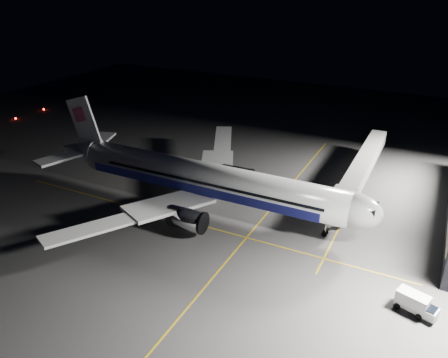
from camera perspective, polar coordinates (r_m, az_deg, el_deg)
ground at (r=75.86m, az=-2.10°, el=-3.62°), size 200.00×200.00×0.00m
guide_line_main at (r=72.15m, az=4.91°, el=-5.33°), size 0.25×80.00×0.01m
guide_line_cross at (r=71.38m, az=-4.43°, el=-5.68°), size 70.00×0.25×0.01m
guide_line_side at (r=77.91m, az=15.96°, el=-3.84°), size 0.25×40.00×0.01m
airliner at (r=74.00m, az=-2.89°, el=0.07°), size 61.48×54.22×16.64m
jet_bridge at (r=83.17m, az=17.51°, el=1.37°), size 3.60×34.40×6.30m
service_truck at (r=58.22m, az=23.81°, el=-14.62°), size 5.10×3.24×2.44m
baggage_tug at (r=85.32m, az=0.10°, el=0.45°), size 2.55×2.08×1.80m
safety_cone_a at (r=89.52m, az=-2.27°, el=1.32°), size 0.44×0.44×0.66m
safety_cone_b at (r=81.87m, az=-3.20°, el=-1.09°), size 0.44×0.44×0.67m
safety_cone_c at (r=78.87m, az=0.70°, el=-2.13°), size 0.45×0.45×0.68m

